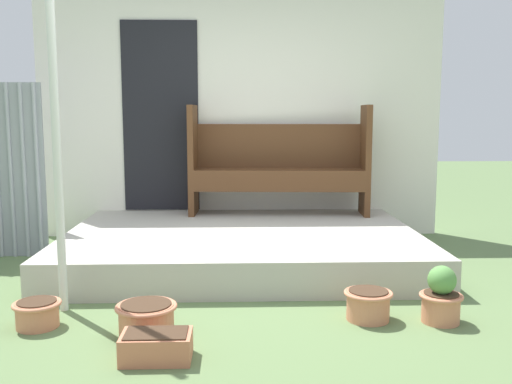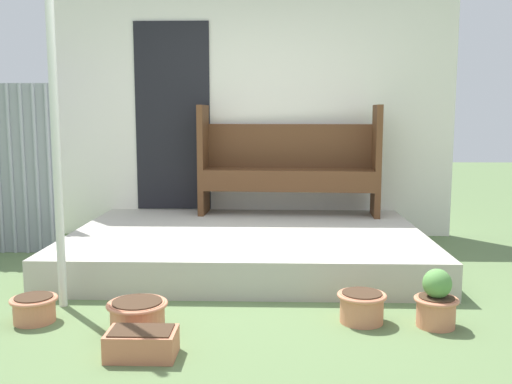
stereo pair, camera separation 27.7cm
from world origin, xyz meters
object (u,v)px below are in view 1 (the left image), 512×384
support_post (56,129)px  flower_pot_far_right (441,298)px  bench (279,160)px  flower_pot_middle (146,317)px  flower_pot_left (37,312)px  planter_box_rect (156,346)px  flower_pot_right (368,303)px

support_post → flower_pot_far_right: support_post is taller
bench → flower_pot_far_right: size_ratio=5.04×
bench → flower_pot_middle: size_ratio=5.00×
support_post → flower_pot_middle: support_post is taller
flower_pot_left → flower_pot_far_right: (2.54, -0.00, 0.07)m
support_post → flower_pot_left: size_ratio=8.19×
bench → planter_box_rect: (-0.87, -2.95, -0.76)m
support_post → flower_pot_middle: (0.63, -0.46, -1.11)m
support_post → planter_box_rect: size_ratio=6.46×
bench → flower_pot_far_right: 2.68m
support_post → flower_pot_far_right: bearing=-7.2°
flower_pot_middle → planter_box_rect: (0.11, -0.36, -0.03)m
flower_pot_right → support_post: bearing=172.9°
flower_pot_middle → flower_pot_right: flower_pot_right is taller
support_post → bench: (1.61, 2.13, -0.38)m
flower_pot_left → planter_box_rect: 0.95m
flower_pot_left → support_post: bearing=77.4°
flower_pot_left → planter_box_rect: (0.81, -0.51, -0.02)m
flower_pot_right → planter_box_rect: 1.40m
support_post → flower_pot_right: (2.02, -0.25, -1.11)m
flower_pot_right → planter_box_rect: (-1.28, -0.57, -0.03)m
flower_pot_right → planter_box_rect: flower_pot_right is taller
planter_box_rect → bench: bearing=73.5°
support_post → planter_box_rect: 1.59m
flower_pot_far_right → flower_pot_left: bearing=180.0°
support_post → planter_box_rect: (0.74, -0.82, -1.14)m
flower_pot_right → flower_pot_far_right: flower_pot_far_right is taller
flower_pot_middle → flower_pot_right: bearing=8.4°
flower_pot_left → planter_box_rect: flower_pot_left is taller
support_post → bench: bearing=52.9°
bench → planter_box_rect: 3.17m
flower_pot_right → bench: bearing=99.7°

